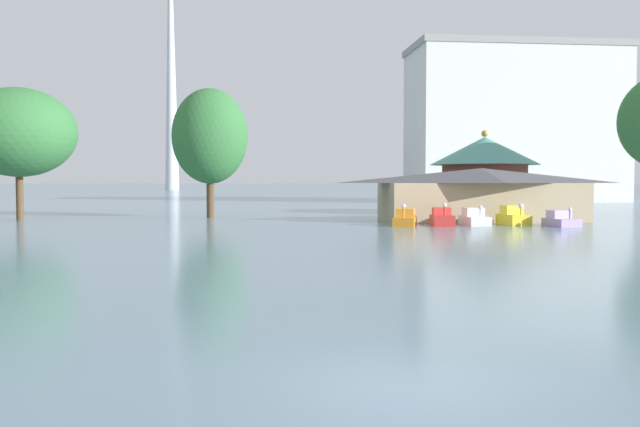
# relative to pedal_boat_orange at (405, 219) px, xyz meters

# --- Properties ---
(ground_plane) EXTENTS (2000.00, 2000.00, 0.00)m
(ground_plane) POSITION_rel_pedal_boat_orange_xyz_m (-9.12, -38.76, -0.50)
(ground_plane) COLOR slate
(pedal_boat_orange) EXTENTS (2.32, 3.03, 1.66)m
(pedal_boat_orange) POSITION_rel_pedal_boat_orange_xyz_m (0.00, 0.00, 0.00)
(pedal_boat_orange) COLOR orange
(pedal_boat_orange) RESTS_ON ground
(pedal_boat_red) EXTENTS (1.77, 2.55, 1.73)m
(pedal_boat_red) POSITION_rel_pedal_boat_orange_xyz_m (2.73, -0.22, 0.05)
(pedal_boat_red) COLOR red
(pedal_boat_red) RESTS_ON ground
(pedal_boat_white) EXTENTS (1.60, 3.00, 1.52)m
(pedal_boat_white) POSITION_rel_pedal_boat_orange_xyz_m (5.37, 0.29, 0.01)
(pedal_boat_white) COLOR white
(pedal_boat_white) RESTS_ON ground
(pedal_boat_yellow) EXTENTS (1.94, 2.77, 1.66)m
(pedal_boat_yellow) POSITION_rel_pedal_boat_orange_xyz_m (8.37, 0.27, 0.09)
(pedal_boat_yellow) COLOR yellow
(pedal_boat_yellow) RESTS_ON ground
(pedal_boat_lavender) EXTENTS (2.04, 2.78, 1.42)m
(pedal_boat_lavender) POSITION_rel_pedal_boat_orange_xyz_m (11.17, -1.74, -0.04)
(pedal_boat_lavender) COLOR #B299D8
(pedal_boat_lavender) RESTS_ON ground
(boathouse) EXTENTS (17.44, 7.66, 4.37)m
(boathouse) POSITION_rel_pedal_boat_orange_xyz_m (7.77, 5.68, 1.78)
(boathouse) COLOR tan
(boathouse) RESTS_ON ground
(green_roof_pavilion) EXTENTS (11.20, 11.20, 8.54)m
(green_roof_pavilion) POSITION_rel_pedal_boat_orange_xyz_m (12.83, 19.04, 3.92)
(green_roof_pavilion) COLOR brown
(green_roof_pavilion) RESTS_ON ground
(shoreline_tree_tall_left) EXTENTS (9.49, 9.49, 11.10)m
(shoreline_tree_tall_left) POSITION_rel_pedal_boat_orange_xyz_m (-30.53, 10.49, 6.86)
(shoreline_tree_tall_left) COLOR brown
(shoreline_tree_tall_left) RESTS_ON ground
(shoreline_tree_mid) EXTENTS (6.79, 6.79, 11.63)m
(shoreline_tree_mid) POSITION_rel_pedal_boat_orange_xyz_m (-14.84, 13.20, 6.82)
(shoreline_tree_mid) COLOR brown
(shoreline_tree_mid) RESTS_ON ground
(background_building_block) EXTENTS (33.31, 14.58, 24.80)m
(background_building_block) POSITION_rel_pedal_boat_orange_xyz_m (31.08, 56.58, 11.92)
(background_building_block) COLOR silver
(background_building_block) RESTS_ON ground
(distant_broadcast_tower) EXTENTS (9.17, 9.17, 140.97)m
(distant_broadcast_tower) POSITION_rel_pedal_boat_orange_xyz_m (-39.76, 219.44, 62.64)
(distant_broadcast_tower) COLOR silver
(distant_broadcast_tower) RESTS_ON ground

